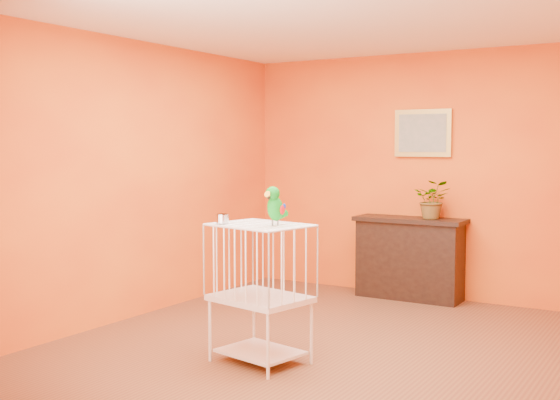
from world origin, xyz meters
The scene contains 8 objects.
ground centered at (0.00, 0.00, 0.00)m, with size 4.50×4.50×0.00m, color brown.
room_shell centered at (0.00, 0.00, 1.58)m, with size 4.50×4.50×4.50m.
console_cabinet centered at (-0.06, 2.04, 0.43)m, with size 1.16×0.42×0.86m.
potted_plant centered at (0.18, 2.03, 1.02)m, with size 0.36×0.40×0.31m, color #26722D.
framed_picture centered at (0.00, 2.22, 1.75)m, with size 0.62×0.04×0.50m.
birdcage centered at (-0.21, -0.63, 0.54)m, with size 0.76×0.64×1.04m.
feed_cup centered at (-0.48, -0.73, 1.08)m, with size 0.10×0.10×0.07m, color silver.
parrot centered at (-0.08, -0.63, 1.18)m, with size 0.14×0.26×0.29m.
Camera 1 is at (2.57, -4.93, 1.61)m, focal length 45.00 mm.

